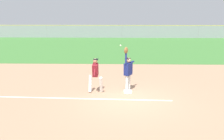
{
  "coord_description": "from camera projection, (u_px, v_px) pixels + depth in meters",
  "views": [
    {
      "loc": [
        -0.46,
        -11.05,
        4.09
      ],
      "look_at": [
        -0.79,
        1.52,
        1.05
      ],
      "focal_mm": 40.96,
      "sensor_mm": 36.0,
      "label": 1
    }
  ],
  "objects": [
    {
      "name": "outfield_grass",
      "position": [
        123.0,
        47.0,
        27.8
      ],
      "size": [
        43.03,
        17.69,
        0.01
      ],
      "primitive_type": "cube",
      "color": "#3D7533",
      "rests_on": "ground_plane"
    },
    {
      "name": "ground_plane",
      "position": [
        128.0,
        100.0,
        11.68
      ],
      "size": [
        77.7,
        77.7,
        0.0
      ],
      "primitive_type": "plane",
      "color": "tan"
    },
    {
      "name": "parked_car_tan",
      "position": [
        90.0,
        31.0,
        39.65
      ],
      "size": [
        4.54,
        2.4,
        1.25
      ],
      "rotation": [
        0.0,
        0.0,
        -0.08
      ],
      "color": "tan",
      "rests_on": "ground_plane"
    },
    {
      "name": "outfield_fence",
      "position": [
        122.0,
        32.0,
        36.18
      ],
      "size": [
        43.11,
        0.08,
        1.78
      ],
      "color": "#93999E",
      "rests_on": "ground_plane"
    },
    {
      "name": "parked_car_black",
      "position": [
        162.0,
        31.0,
        39.14
      ],
      "size": [
        4.59,
        2.52,
        1.25
      ],
      "rotation": [
        0.0,
        0.0,
        -0.12
      ],
      "color": "black",
      "rests_on": "ground_plane"
    },
    {
      "name": "baseball",
      "position": [
        121.0,
        45.0,
        12.7
      ],
      "size": [
        0.07,
        0.07,
        0.07
      ],
      "primitive_type": "sphere",
      "color": "white"
    },
    {
      "name": "first_base",
      "position": [
        128.0,
        92.0,
        12.76
      ],
      "size": [
        0.4,
        0.4,
        0.08
      ],
      "primitive_type": "cube",
      "rotation": [
        0.0,
        0.0,
        0.05
      ],
      "color": "white",
      "rests_on": "ground_plane"
    },
    {
      "name": "chalk_foul_line",
      "position": [
        43.0,
        98.0,
        12.0
      ],
      "size": [
        11.99,
        0.58,
        0.01
      ],
      "primitive_type": "cube",
      "rotation": [
        0.0,
        0.0,
        -0.04
      ],
      "color": "white",
      "rests_on": "ground_plane"
    },
    {
      "name": "fielder",
      "position": [
        128.0,
        70.0,
        12.7
      ],
      "size": [
        0.58,
        0.81,
        2.28
      ],
      "rotation": [
        0.0,
        0.0,
        2.57
      ],
      "color": "silver",
      "rests_on": "ground_plane"
    },
    {
      "name": "parked_car_green",
      "position": [
        126.0,
        31.0,
        39.93
      ],
      "size": [
        4.51,
        2.33,
        1.25
      ],
      "rotation": [
        0.0,
        0.0,
        -0.06
      ],
      "color": "#1E6B33",
      "rests_on": "ground_plane"
    },
    {
      "name": "runner",
      "position": [
        95.0,
        73.0,
        12.57
      ],
      "size": [
        0.72,
        0.84,
        1.72
      ],
      "rotation": [
        0.0,
        0.0,
        -0.04
      ],
      "color": "white",
      "rests_on": "ground_plane"
    }
  ]
}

